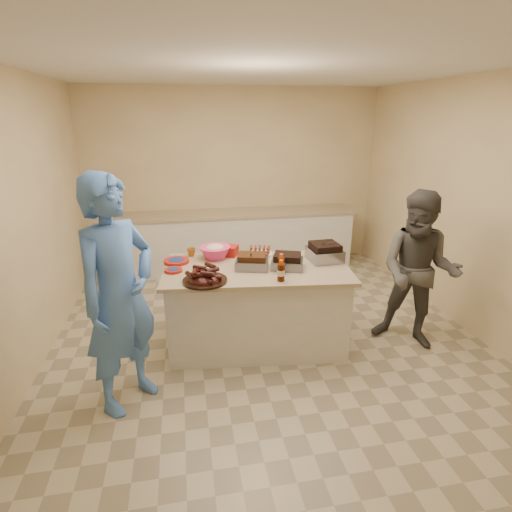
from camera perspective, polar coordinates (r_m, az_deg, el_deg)
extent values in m
cube|color=#47230F|center=(3.94, -0.56, -1.77)|extent=(0.36, 0.31, 0.09)
cube|color=black|center=(3.96, 4.47, -1.70)|extent=(0.37, 0.34, 0.09)
cube|color=gray|center=(4.21, 9.71, -0.60)|extent=(0.34, 0.34, 0.13)
cylinder|color=silver|center=(4.33, 0.49, 0.24)|extent=(0.35, 0.35, 0.05)
cube|color=gold|center=(4.33, 8.98, -0.02)|extent=(0.30, 0.24, 0.07)
cylinder|color=#3A1102|center=(3.82, 3.59, -2.51)|extent=(0.07, 0.07, 0.20)
cylinder|color=#3A1102|center=(3.66, 3.57, -3.54)|extent=(0.07, 0.07, 0.20)
cylinder|color=gold|center=(4.20, -1.57, -0.38)|extent=(0.05, 0.05, 0.11)
imported|color=silver|center=(4.14, 0.16, -0.65)|extent=(0.15, 0.06, 0.14)
cylinder|color=#A11910|center=(4.17, -11.29, -0.92)|extent=(0.28, 0.28, 0.03)
cylinder|color=#A11910|center=(3.94, -11.69, -2.17)|extent=(0.19, 0.19, 0.02)
imported|color=#985715|center=(4.33, -9.19, 0.00)|extent=(0.10, 0.09, 0.09)
cube|color=#A11910|center=(4.32, -4.11, 0.13)|extent=(0.26, 0.24, 0.11)
imported|color=#4B7DD3|center=(3.78, -17.24, -18.89)|extent=(1.92, 1.79, 0.46)
imported|color=#53514B|center=(4.66, 20.90, -11.40)|extent=(1.64, 1.76, 0.62)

